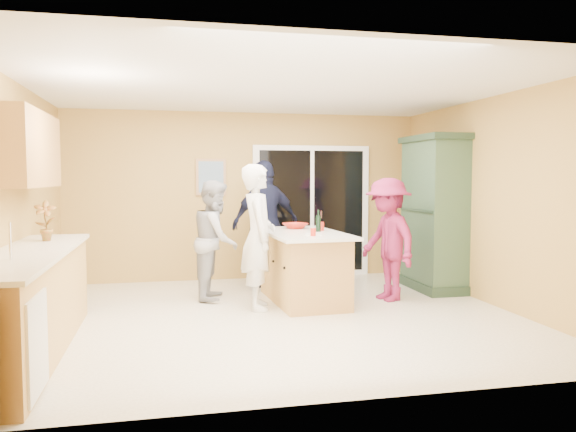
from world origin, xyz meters
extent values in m
plane|color=white|center=(0.00, 0.00, 0.00)|extent=(5.50, 5.50, 0.00)
cube|color=silver|center=(0.00, 0.00, 2.60)|extent=(5.50, 5.00, 0.10)
cube|color=#E9C260|center=(0.00, 2.50, 1.30)|extent=(5.50, 0.10, 2.60)
cube|color=#E9C260|center=(0.00, -2.50, 1.30)|extent=(5.50, 0.10, 2.60)
cube|color=#E9C260|center=(-2.75, 0.00, 1.30)|extent=(0.10, 5.00, 2.60)
cube|color=#E9C260|center=(2.75, 0.00, 1.30)|extent=(0.10, 5.00, 2.60)
cube|color=tan|center=(-2.45, -0.90, 0.45)|extent=(0.60, 3.00, 0.90)
cube|color=white|center=(-2.44, -0.90, 0.92)|extent=(0.65, 3.05, 0.04)
cylinder|color=silver|center=(-2.45, -1.40, 1.09)|extent=(0.02, 0.02, 0.30)
cube|color=tan|center=(-2.58, -0.20, 1.88)|extent=(0.35, 1.60, 0.75)
cube|color=white|center=(1.05, 2.47, 1.05)|extent=(1.90, 0.05, 2.10)
cube|color=black|center=(1.05, 2.46, 1.05)|extent=(1.70, 0.03, 1.94)
cube|color=white|center=(1.05, 2.45, 1.05)|extent=(0.06, 0.04, 1.94)
cube|color=silver|center=(1.20, 2.44, 1.00)|extent=(0.02, 0.03, 0.12)
cube|color=#AD7F56|center=(-0.55, 2.48, 1.60)|extent=(0.46, 0.03, 0.56)
cube|color=#446A8D|center=(-0.55, 2.47, 1.60)|extent=(0.38, 0.02, 0.48)
cube|color=tan|center=(0.48, 0.70, 0.43)|extent=(0.87, 1.56, 0.86)
cube|color=white|center=(0.48, 0.70, 0.88)|extent=(1.03, 1.76, 0.04)
cube|color=black|center=(0.48, 0.70, 0.05)|extent=(0.79, 1.48, 0.10)
cube|color=#203524|center=(2.49, 1.09, 0.06)|extent=(0.61, 1.15, 0.13)
cube|color=#36523B|center=(2.49, 1.09, 1.08)|extent=(0.54, 1.08, 2.03)
cube|color=#203524|center=(2.49, 1.09, 2.14)|extent=(0.63, 1.19, 0.09)
imported|color=silver|center=(-0.14, 0.45, 0.88)|extent=(0.46, 0.67, 1.76)
imported|color=#A7A7AA|center=(-0.60, 1.13, 0.78)|extent=(0.74, 0.86, 1.56)
imported|color=#161B32|center=(0.19, 1.84, 0.92)|extent=(1.17, 0.81, 1.85)
imported|color=maroon|center=(1.58, 0.56, 0.79)|extent=(0.79, 1.13, 1.59)
imported|color=red|center=(0.49, 1.18, 0.94)|extent=(0.41, 0.41, 0.08)
imported|color=red|center=(-2.45, -0.06, 1.15)|extent=(0.24, 0.17, 0.42)
cylinder|color=red|center=(0.75, 0.84, 0.96)|extent=(0.10, 0.10, 0.11)
cylinder|color=red|center=(0.48, 0.20, 0.95)|extent=(0.08, 0.08, 0.09)
cylinder|color=black|center=(0.68, 0.69, 1.00)|extent=(0.07, 0.07, 0.21)
cylinder|color=black|center=(0.68, 0.69, 1.15)|extent=(0.02, 0.02, 0.08)
cylinder|color=silver|center=(0.53, 0.38, 0.91)|extent=(0.24, 0.24, 0.01)
camera|label=1|loc=(-1.22, -6.23, 1.60)|focal=35.00mm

